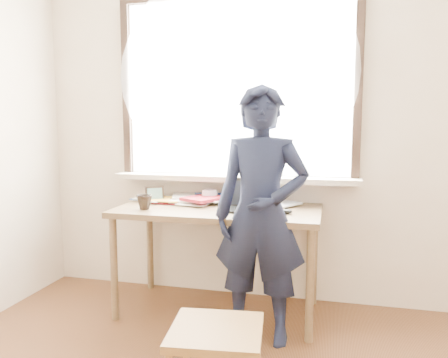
% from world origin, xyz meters
% --- Properties ---
extents(room_shell, '(3.52, 4.02, 2.61)m').
position_xyz_m(room_shell, '(-0.02, 0.20, 1.64)').
color(room_shell, beige).
rests_on(room_shell, ground).
extents(desk, '(1.41, 0.70, 0.75)m').
position_xyz_m(desk, '(-0.24, 1.63, 0.68)').
color(desk, brown).
rests_on(desk, ground).
extents(laptop, '(0.34, 0.29, 0.21)m').
position_xyz_m(laptop, '(-0.04, 1.59, 0.80)').
color(laptop, black).
rests_on(laptop, desk).
extents(mug_white, '(0.17, 0.17, 0.09)m').
position_xyz_m(mug_white, '(-0.37, 1.84, 0.80)').
color(mug_white, white).
rests_on(mug_white, desk).
extents(mug_dark, '(0.15, 0.15, 0.10)m').
position_xyz_m(mug_dark, '(-0.72, 1.45, 0.80)').
color(mug_dark, black).
rests_on(mug_dark, desk).
extents(mouse, '(0.08, 0.06, 0.03)m').
position_xyz_m(mouse, '(0.24, 1.53, 0.77)').
color(mouse, black).
rests_on(mouse, desk).
extents(desk_clutter, '(0.72, 0.53, 0.05)m').
position_xyz_m(desk_clutter, '(-0.70, 1.83, 0.78)').
color(desk_clutter, white).
rests_on(desk_clutter, desk).
extents(book_a, '(0.30, 0.33, 0.02)m').
position_xyz_m(book_a, '(-0.60, 1.85, 0.77)').
color(book_a, white).
rests_on(book_a, desk).
extents(book_b, '(0.31, 0.34, 0.02)m').
position_xyz_m(book_b, '(0.08, 1.85, 0.76)').
color(book_b, white).
rests_on(book_b, desk).
extents(picture_frame, '(0.12, 0.09, 0.11)m').
position_xyz_m(picture_frame, '(-0.76, 1.73, 0.81)').
color(picture_frame, black).
rests_on(picture_frame, desk).
extents(work_chair, '(0.45, 0.44, 0.42)m').
position_xyz_m(work_chair, '(0.03, 0.53, 0.35)').
color(work_chair, olive).
rests_on(work_chair, ground).
extents(person, '(0.58, 0.38, 1.57)m').
position_xyz_m(person, '(0.11, 1.31, 0.78)').
color(person, black).
rests_on(person, ground).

